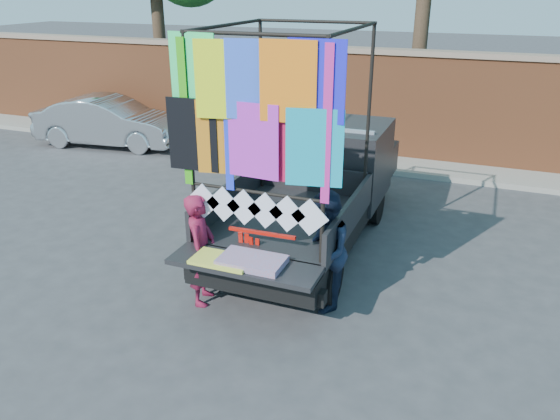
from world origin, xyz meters
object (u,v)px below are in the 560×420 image
(sedan, at_px, (109,122))
(woman, at_px, (201,250))
(man, at_px, (324,252))
(pickup_truck, at_px, (321,181))

(sedan, bearing_deg, woman, -141.95)
(sedan, distance_m, man, 9.35)
(pickup_truck, distance_m, sedan, 7.48)
(sedan, bearing_deg, man, -133.23)
(pickup_truck, xyz_separation_m, man, (0.79, -2.34, -0.08))
(woman, height_order, man, man)
(woman, bearing_deg, pickup_truck, -30.09)
(pickup_truck, relative_size, man, 3.44)
(pickup_truck, height_order, sedan, pickup_truck)
(woman, bearing_deg, sedan, 30.71)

